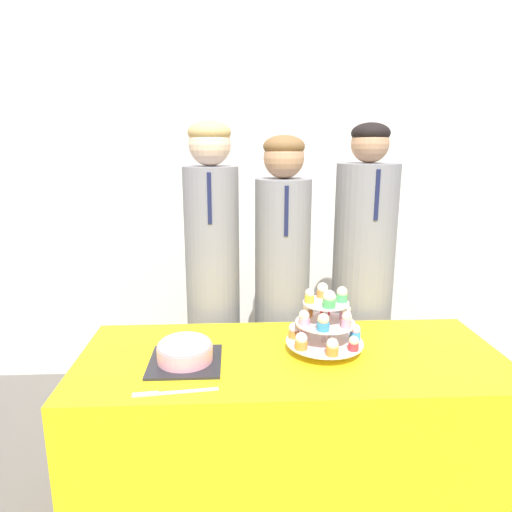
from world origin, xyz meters
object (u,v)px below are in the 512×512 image
round_cake (185,350)px  student_1 (282,302)px  cupcake_stand (325,322)px  student_0 (213,296)px  cake_knife (161,393)px  student_2 (361,299)px

round_cake → student_1: student_1 is taller
cupcake_stand → student_0: student_0 is taller
student_1 → cake_knife: bearing=-120.6°
cake_knife → student_1: bearing=53.0°
student_0 → student_2: (0.72, 0.00, -0.03)m
student_0 → student_1: 0.34m
cupcake_stand → student_1: 0.53m
student_1 → cupcake_stand: bearing=-78.3°
cupcake_stand → student_0: size_ratio=0.18×
student_0 → student_1: size_ratio=1.04×
cake_knife → round_cake: bearing=69.0°
round_cake → cupcake_stand: size_ratio=0.88×
cupcake_stand → student_1: (-0.11, 0.51, -0.10)m
cake_knife → student_1: (0.47, 0.79, 0.02)m
cake_knife → cupcake_stand: cupcake_stand is taller
cupcake_stand → student_2: bearing=60.8°
student_2 → student_1: bearing=-180.0°
round_cake → cake_knife: (-0.06, -0.21, -0.05)m
cake_knife → cupcake_stand: 0.65m
round_cake → student_2: 0.99m
round_cake → student_0: bearing=82.3°
student_1 → student_2: bearing=0.0°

